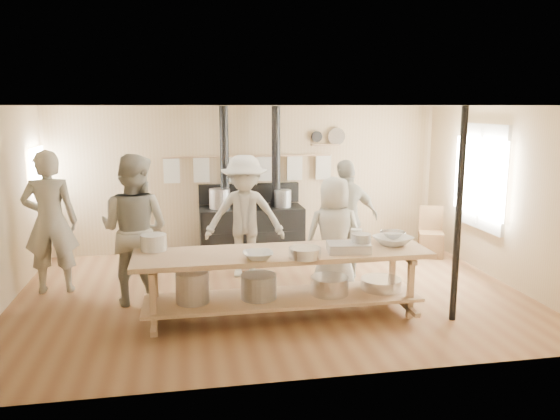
{
  "coord_description": "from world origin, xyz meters",
  "views": [
    {
      "loc": [
        -1.18,
        -7.24,
        2.59
      ],
      "look_at": [
        0.17,
        0.2,
        1.15
      ],
      "focal_mm": 35.0,
      "sensor_mm": 36.0,
      "label": 1
    }
  ],
  "objects": [
    {
      "name": "ground",
      "position": [
        0.0,
        0.0,
        0.0
      ],
      "size": [
        7.0,
        7.0,
        0.0
      ],
      "primitive_type": "plane",
      "color": "brown",
      "rests_on": "ground"
    },
    {
      "name": "room_shell",
      "position": [
        0.0,
        0.0,
        1.62
      ],
      "size": [
        7.0,
        7.0,
        7.0
      ],
      "color": "tan",
      "rests_on": "ground"
    },
    {
      "name": "window_right",
      "position": [
        3.47,
        0.6,
        1.5
      ],
      "size": [
        0.09,
        1.5,
        1.65
      ],
      "color": "beige",
      "rests_on": "ground"
    },
    {
      "name": "left_opening",
      "position": [
        -3.45,
        2.0,
        1.6
      ],
      "size": [
        0.0,
        0.9,
        0.9
      ],
      "color": "white",
      "rests_on": "ground"
    },
    {
      "name": "stove",
      "position": [
        -0.01,
        2.12,
        0.52
      ],
      "size": [
        1.9,
        0.75,
        2.6
      ],
      "color": "black",
      "rests_on": "ground"
    },
    {
      "name": "towel_rail",
      "position": [
        0.0,
        2.4,
        1.56
      ],
      "size": [
        3.0,
        0.04,
        0.47
      ],
      "color": "tan",
      "rests_on": "ground"
    },
    {
      "name": "back_wall_shelf",
      "position": [
        1.46,
        2.43,
        2.0
      ],
      "size": [
        0.63,
        0.14,
        0.32
      ],
      "color": "tan",
      "rests_on": "ground"
    },
    {
      "name": "prep_table",
      "position": [
        -0.01,
        -0.9,
        0.52
      ],
      "size": [
        3.6,
        0.9,
        0.85
      ],
      "color": "tan",
      "rests_on": "ground"
    },
    {
      "name": "support_post",
      "position": [
        2.05,
        -1.35,
        1.3
      ],
      "size": [
        0.08,
        0.08,
        2.6
      ],
      "primitive_type": "cylinder",
      "color": "black",
      "rests_on": "ground"
    },
    {
      "name": "cook_far_left",
      "position": [
        -3.01,
        0.63,
        1.01
      ],
      "size": [
        0.76,
        0.52,
        2.02
      ],
      "primitive_type": "imported",
      "rotation": [
        0.0,
        0.0,
        3.19
      ],
      "color": "#B2B09E",
      "rests_on": "ground"
    },
    {
      "name": "cook_left",
      "position": [
        -1.82,
        -0.04,
        1.0
      ],
      "size": [
        1.19,
        1.08,
        2.0
      ],
      "primitive_type": "imported",
      "rotation": [
        0.0,
        0.0,
        2.72
      ],
      "color": "#B2B09E",
      "rests_on": "ground"
    },
    {
      "name": "cook_center",
      "position": [
        0.86,
        -0.16,
        0.83
      ],
      "size": [
        0.83,
        0.55,
        1.66
      ],
      "primitive_type": "imported",
      "rotation": [
        0.0,
        0.0,
        3.11
      ],
      "color": "#B2B09E",
      "rests_on": "ground"
    },
    {
      "name": "cook_right",
      "position": [
        1.25,
        0.55,
        0.91
      ],
      "size": [
        1.12,
        0.6,
        1.81
      ],
      "primitive_type": "imported",
      "rotation": [
        0.0,
        0.0,
        3.3
      ],
      "color": "#B2B09E",
      "rests_on": "ground"
    },
    {
      "name": "cook_by_window",
      "position": [
        -0.26,
        0.88,
        0.94
      ],
      "size": [
        1.3,
        0.86,
        1.87
      ],
      "primitive_type": "imported",
      "rotation": [
        0.0,
        0.0,
        -0.14
      ],
      "color": "#B2B09E",
      "rests_on": "ground"
    },
    {
      "name": "chair",
      "position": [
        3.07,
        1.41,
        0.26
      ],
      "size": [
        0.52,
        0.52,
        0.87
      ],
      "rotation": [
        0.0,
        0.0,
        -0.36
      ],
      "color": "brown",
      "rests_on": "ground"
    },
    {
      "name": "bowl_white_a",
      "position": [
        -0.34,
        -1.19,
        0.89
      ],
      "size": [
        0.35,
        0.35,
        0.09
      ],
      "primitive_type": "imported",
      "rotation": [
        0.0,
        0.0,
        0.0
      ],
      "color": "white",
      "rests_on": "prep_table"
    },
    {
      "name": "bowl_steel_a",
      "position": [
        -1.55,
        -0.57,
        0.9
      ],
      "size": [
        0.44,
        0.44,
        0.1
      ],
      "primitive_type": "imported",
      "rotation": [
        0.0,
        0.0,
        0.69
      ],
      "color": "silver",
      "rests_on": "prep_table"
    },
    {
      "name": "bowl_white_b",
      "position": [
        1.44,
        -0.84,
        0.91
      ],
      "size": [
        0.6,
        0.6,
        0.11
      ],
      "primitive_type": "imported",
      "rotation": [
        0.0,
        0.0,
        1.95
      ],
      "color": "white",
      "rests_on": "prep_table"
    },
    {
      "name": "bowl_steel_b",
      "position": [
        1.55,
        -0.57,
        0.9
      ],
      "size": [
        0.43,
        0.43,
        0.11
      ],
      "primitive_type": "imported",
      "rotation": [
        0.0,
        0.0,
        3.47
      ],
      "color": "silver",
      "rests_on": "prep_table"
    },
    {
      "name": "roasting_pan",
      "position": [
        0.78,
        -1.07,
        0.91
      ],
      "size": [
        0.55,
        0.41,
        0.11
      ],
      "primitive_type": "cube",
      "rotation": [
        0.0,
        0.0,
        -0.14
      ],
      "color": "#B2B2B7",
      "rests_on": "prep_table"
    },
    {
      "name": "mixing_bowl_large",
      "position": [
        0.2,
        -1.23,
        0.91
      ],
      "size": [
        0.44,
        0.44,
        0.12
      ],
      "primitive_type": "cylinder",
      "rotation": [
        0.0,
        0.0,
        -0.19
      ],
      "color": "silver",
      "rests_on": "prep_table"
    },
    {
      "name": "bucket_galv",
      "position": [
        0.95,
        -1.06,
        0.96
      ],
      "size": [
        0.29,
        0.29,
        0.22
      ],
      "primitive_type": "cylinder",
      "rotation": [
        0.0,
        0.0,
        0.29
      ],
      "color": "gray",
      "rests_on": "prep_table"
    },
    {
      "name": "deep_bowl_enamel",
      "position": [
        -1.55,
        -0.57,
        0.95
      ],
      "size": [
        0.35,
        0.35,
        0.2
      ],
      "primitive_type": "cylinder",
      "rotation": [
        0.0,
        0.0,
        -0.12
      ],
      "color": "white",
      "rests_on": "prep_table"
    },
    {
      "name": "pitcher",
      "position": [
        0.95,
        -0.87,
        0.97
      ],
      "size": [
        0.18,
        0.18,
        0.23
      ],
      "primitive_type": "cylinder",
      "rotation": [
        0.0,
        0.0,
        -0.3
      ],
      "color": "white",
      "rests_on": "prep_table"
    }
  ]
}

